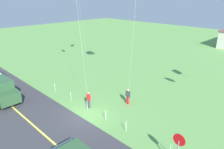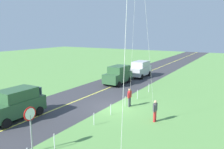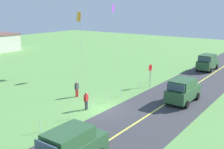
% 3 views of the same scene
% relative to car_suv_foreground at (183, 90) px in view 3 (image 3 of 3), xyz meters
% --- Properties ---
extents(ground_plane, '(120.00, 120.00, 0.10)m').
position_rel_car_suv_foreground_xyz_m(ground_plane, '(-5.94, 5.03, -1.20)').
color(ground_plane, '#60994C').
extents(asphalt_road, '(120.00, 7.00, 0.00)m').
position_rel_car_suv_foreground_xyz_m(asphalt_road, '(-5.94, 1.03, -1.15)').
color(asphalt_road, '#38383D').
rests_on(asphalt_road, ground).
extents(road_centre_stripe, '(120.00, 0.16, 0.00)m').
position_rel_car_suv_foreground_xyz_m(road_centre_stripe, '(-5.94, 1.03, -1.15)').
color(road_centre_stripe, '#E5E04C').
rests_on(road_centre_stripe, asphalt_road).
extents(car_suv_foreground, '(4.40, 2.12, 2.24)m').
position_rel_car_suv_foreground_xyz_m(car_suv_foreground, '(0.00, 0.00, 0.00)').
color(car_suv_foreground, '#2D5633').
rests_on(car_suv_foreground, ground).
extents(car_parked_west_near, '(4.40, 2.12, 2.24)m').
position_rel_car_suv_foreground_xyz_m(car_parked_west_near, '(-13.99, 0.95, 0.00)').
color(car_parked_west_near, '#2D5633').
rests_on(car_parked_west_near, ground).
extents(car_parked_east_far, '(4.40, 2.12, 2.24)m').
position_rel_car_suv_foreground_xyz_m(car_parked_east_far, '(14.93, 2.36, 0.00)').
color(car_parked_east_far, '#2D5633').
rests_on(car_parked_east_far, ground).
extents(stop_sign, '(0.76, 0.08, 2.56)m').
position_rel_car_suv_foreground_xyz_m(stop_sign, '(2.75, 4.94, 0.65)').
color(stop_sign, gray).
rests_on(stop_sign, ground).
extents(person_adult_near, '(0.58, 0.22, 1.60)m').
position_rel_car_suv_foreground_xyz_m(person_adult_near, '(-4.69, 9.16, -0.29)').
color(person_adult_near, red).
rests_on(person_adult_near, ground).
extents(person_adult_companion, '(0.58, 0.22, 1.60)m').
position_rel_car_suv_foreground_xyz_m(person_adult_companion, '(-6.82, 6.07, -0.29)').
color(person_adult_companion, '#3F3F47').
rests_on(person_adult_companion, ground).
extents(kite_yellow_high, '(1.77, 0.62, 9.15)m').
position_rel_car_suv_foreground_xyz_m(kite_yellow_high, '(5.23, 11.87, 7.41)').
color(kite_yellow_high, silver).
rests_on(kite_yellow_high, ground).
extents(kite_green_far, '(2.37, 1.80, 8.16)m').
position_rel_car_suv_foreground_xyz_m(kite_green_far, '(3.16, 15.82, 6.21)').
color(kite_green_far, silver).
rests_on(kite_green_far, ground).
extents(fence_post_0, '(0.05, 0.05, 0.90)m').
position_rel_car_suv_foreground_xyz_m(fence_post_0, '(-12.22, 5.73, -0.70)').
color(fence_post_0, silver).
rests_on(fence_post_0, ground).
extents(fence_post_1, '(0.05, 0.05, 0.90)m').
position_rel_car_suv_foreground_xyz_m(fence_post_1, '(-9.24, 5.73, -0.70)').
color(fence_post_1, silver).
rests_on(fence_post_1, ground).
extents(fence_post_2, '(0.05, 0.05, 0.90)m').
position_rel_car_suv_foreground_xyz_m(fence_post_2, '(-6.65, 5.73, -0.70)').
color(fence_post_2, silver).
rests_on(fence_post_2, ground).
extents(fence_post_3, '(0.05, 0.05, 0.90)m').
position_rel_car_suv_foreground_xyz_m(fence_post_3, '(-4.20, 5.73, -0.70)').
color(fence_post_3, silver).
rests_on(fence_post_3, ground).
extents(fence_post_4, '(0.05, 0.05, 0.90)m').
position_rel_car_suv_foreground_xyz_m(fence_post_4, '(-1.92, 5.73, -0.70)').
color(fence_post_4, silver).
rests_on(fence_post_4, ground).
extents(fence_post_5, '(0.05, 0.05, 0.90)m').
position_rel_car_suv_foreground_xyz_m(fence_post_5, '(1.89, 5.73, -0.70)').
color(fence_post_5, silver).
rests_on(fence_post_5, ground).
extents(fence_post_6, '(0.05, 0.05, 0.90)m').
position_rel_car_suv_foreground_xyz_m(fence_post_6, '(3.69, 5.73, -0.70)').
color(fence_post_6, silver).
rests_on(fence_post_6, ground).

